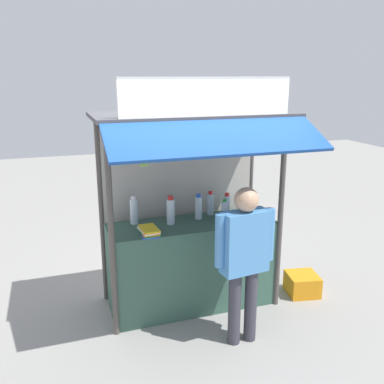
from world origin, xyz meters
TOP-DOWN VIEW (x-y plane):
  - ground_plane at (0.00, 0.00)m, footprint 20.00×20.00m
  - stall_counter at (0.00, 0.00)m, footprint 1.82×0.60m
  - stall_structure at (0.00, 0.10)m, footprint 2.02×1.48m
  - water_bottle_far_left at (0.45, 0.09)m, footprint 0.08×0.08m
  - water_bottle_back_left at (0.38, 0.01)m, footprint 0.06×0.06m
  - water_bottle_center at (0.30, 0.22)m, footprint 0.08×0.08m
  - water_bottle_mid_left at (-0.60, 0.19)m, footprint 0.09×0.09m
  - water_bottle_back_right at (-0.23, 0.05)m, footprint 0.09×0.09m
  - water_bottle_right at (0.12, 0.11)m, footprint 0.08×0.08m
  - magazine_stack_left at (0.46, -0.19)m, footprint 0.28×0.31m
  - magazine_stack_far_right at (0.78, -0.03)m, footprint 0.23×0.29m
  - magazine_stack_rear_center at (-0.52, -0.18)m, footprint 0.19×0.29m
  - banana_bunch_inner_left at (-0.60, -0.40)m, footprint 0.12×0.11m
  - banana_bunch_inner_right at (-0.32, -0.40)m, footprint 0.10×0.10m
  - vendor_person at (0.24, -0.82)m, footprint 0.59×0.24m
  - plastic_crate at (1.33, -0.19)m, footprint 0.41×0.41m

SIDE VIEW (x-z plane):
  - ground_plane at x=0.00m, z-range 0.00..0.00m
  - plastic_crate at x=1.33m, z-range 0.00..0.25m
  - stall_counter at x=0.00m, z-range 0.00..0.98m
  - vendor_person at x=0.24m, z-range 0.16..1.73m
  - magazine_stack_far_right at x=0.78m, z-range 0.98..1.03m
  - magazine_stack_rear_center at x=-0.52m, z-range 0.98..1.05m
  - magazine_stack_left at x=0.46m, z-range 0.98..1.08m
  - water_bottle_back_left at x=0.38m, z-range 0.98..1.21m
  - water_bottle_far_left at x=0.45m, z-range 0.97..1.25m
  - water_bottle_center at x=0.30m, z-range 0.97..1.25m
  - water_bottle_right at x=0.12m, z-range 0.97..1.26m
  - water_bottle_mid_left at x=-0.60m, z-range 0.97..1.28m
  - water_bottle_back_right at x=-0.23m, z-range 0.97..1.28m
  - stall_structure at x=0.00m, z-range 0.25..2.78m
  - banana_bunch_inner_left at x=-0.60m, z-range 1.66..1.97m
  - banana_bunch_inner_right at x=-0.32m, z-range 1.70..1.98m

